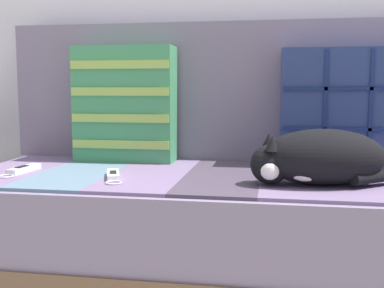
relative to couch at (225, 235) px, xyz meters
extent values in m
cube|color=brown|center=(0.00, 0.00, -0.11)|extent=(1.79, 0.79, 0.20)
cube|color=slate|center=(0.00, 0.00, 0.10)|extent=(1.75, 0.77, 0.22)
cube|color=slate|center=(-0.72, -0.02, 0.21)|extent=(0.24, 0.69, 0.01)
cube|color=slate|center=(-0.48, -0.02, 0.21)|extent=(0.24, 0.69, 0.01)
cube|color=slate|center=(-0.24, -0.02, 0.21)|extent=(0.24, 0.69, 0.01)
cube|color=#423847|center=(0.00, -0.02, 0.21)|extent=(0.24, 0.69, 0.01)
cube|color=slate|center=(0.24, -0.02, 0.21)|extent=(0.24, 0.69, 0.01)
cube|color=slate|center=(0.48, -0.02, 0.21)|extent=(0.24, 0.69, 0.01)
cube|color=slate|center=(0.00, 0.32, 0.48)|extent=(1.75, 0.14, 0.52)
cube|color=navy|center=(0.40, 0.18, 0.42)|extent=(0.44, 0.13, 0.41)
cube|color=navy|center=(0.40, 0.11, 0.35)|extent=(0.43, 0.01, 0.01)
cube|color=navy|center=(0.33, 0.11, 0.42)|extent=(0.01, 0.01, 0.40)
cube|color=navy|center=(0.40, 0.11, 0.49)|extent=(0.43, 0.01, 0.01)
cube|color=navy|center=(0.47, 0.11, 0.42)|extent=(0.01, 0.01, 0.40)
cube|color=#3D8956|center=(-0.40, 0.18, 0.43)|extent=(0.37, 0.13, 0.43)
cube|color=#93B751|center=(-0.40, 0.11, 0.29)|extent=(0.37, 0.01, 0.03)
cube|color=#93B751|center=(-0.40, 0.11, 0.38)|extent=(0.37, 0.01, 0.03)
cube|color=#93B751|center=(-0.40, 0.11, 0.48)|extent=(0.37, 0.01, 0.03)
cube|color=#93B751|center=(-0.40, 0.11, 0.58)|extent=(0.37, 0.01, 0.03)
ellipsoid|color=black|center=(0.30, -0.16, 0.30)|extent=(0.38, 0.24, 0.16)
sphere|color=black|center=(0.15, -0.19, 0.28)|extent=(0.11, 0.11, 0.11)
sphere|color=white|center=(0.15, -0.22, 0.27)|extent=(0.06, 0.06, 0.06)
ellipsoid|color=white|center=(0.25, -0.22, 0.27)|extent=(0.11, 0.05, 0.07)
cylinder|color=black|center=(0.44, -0.17, 0.24)|extent=(0.15, 0.13, 0.04)
cone|color=black|center=(0.15, -0.22, 0.34)|extent=(0.04, 0.04, 0.04)
cone|color=black|center=(0.14, -0.16, 0.34)|extent=(0.04, 0.04, 0.04)
cube|color=white|center=(-0.66, -0.12, 0.22)|extent=(0.05, 0.15, 0.02)
cube|color=black|center=(-0.66, -0.13, 0.24)|extent=(0.02, 0.05, 0.00)
cube|color=black|center=(-0.65, -0.05, 0.22)|extent=(0.03, 0.01, 0.02)
torus|color=silver|center=(-0.67, -0.21, 0.22)|extent=(0.05, 0.05, 0.01)
cube|color=white|center=(-0.33, -0.16, 0.22)|extent=(0.08, 0.14, 0.02)
cube|color=black|center=(-0.33, -0.17, 0.24)|extent=(0.04, 0.05, 0.00)
cube|color=black|center=(-0.35, -0.10, 0.22)|extent=(0.03, 0.02, 0.02)
torus|color=silver|center=(-0.30, -0.25, 0.22)|extent=(0.06, 0.06, 0.01)
camera|label=1|loc=(0.16, -1.57, 0.50)|focal=45.00mm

